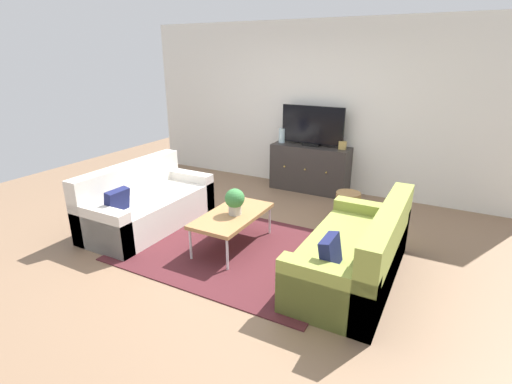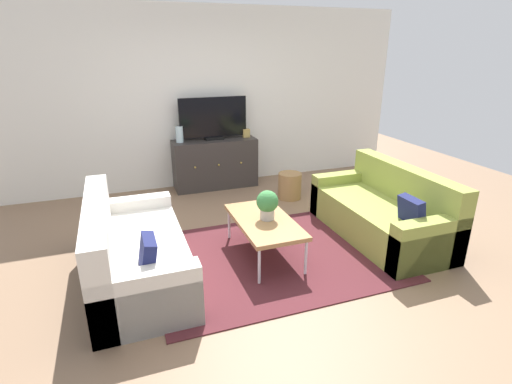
{
  "view_description": "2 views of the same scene",
  "coord_description": "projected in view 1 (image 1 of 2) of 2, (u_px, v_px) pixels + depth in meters",
  "views": [
    {
      "loc": [
        2.14,
        -3.57,
        2.18
      ],
      "look_at": [
        0.0,
        0.37,
        0.56
      ],
      "focal_mm": 26.89,
      "sensor_mm": 36.0,
      "label": 1
    },
    {
      "loc": [
        -1.43,
        -3.57,
        2.11
      ],
      "look_at": [
        0.0,
        0.37,
        0.56
      ],
      "focal_mm": 27.62,
      "sensor_mm": 36.0,
      "label": 2
    }
  ],
  "objects": [
    {
      "name": "couch_right_side",
      "position": [
        359.0,
        256.0,
        3.83
      ],
      "size": [
        0.85,
        1.78,
        0.82
      ],
      "color": "olive",
      "rests_on": "ground_plane"
    },
    {
      "name": "coffee_table",
      "position": [
        232.0,
        216.0,
        4.49
      ],
      "size": [
        0.56,
        1.08,
        0.42
      ],
      "color": "#A37547",
      "rests_on": "ground_plane"
    },
    {
      "name": "mantel_clock",
      "position": [
        343.0,
        145.0,
        6.01
      ],
      "size": [
        0.11,
        0.07,
        0.13
      ],
      "primitive_type": "cube",
      "color": "tan",
      "rests_on": "tv_console"
    },
    {
      "name": "wall_back",
      "position": [
        319.0,
        108.0,
        6.3
      ],
      "size": [
        6.4,
        0.12,
        2.7
      ],
      "primitive_type": "cube",
      "color": "silver",
      "rests_on": "ground_plane"
    },
    {
      "name": "wicker_basket",
      "position": [
        347.0,
        205.0,
        5.34
      ],
      "size": [
        0.34,
        0.34,
        0.38
      ],
      "primitive_type": "cylinder",
      "color": "#9E7547",
      "rests_on": "ground_plane"
    },
    {
      "name": "potted_plant",
      "position": [
        235.0,
        200.0,
        4.41
      ],
      "size": [
        0.23,
        0.23,
        0.31
      ],
      "color": "#B7B2A8",
      "rests_on": "coffee_table"
    },
    {
      "name": "flat_screen_tv",
      "position": [
        312.0,
        126.0,
        6.18
      ],
      "size": [
        1.04,
        0.16,
        0.64
      ],
      "color": "black",
      "rests_on": "tv_console"
    },
    {
      "name": "couch_left_side",
      "position": [
        145.0,
        205.0,
        5.11
      ],
      "size": [
        0.85,
        1.78,
        0.82
      ],
      "color": "silver",
      "rests_on": "ground_plane"
    },
    {
      "name": "tv_console",
      "position": [
        310.0,
        168.0,
        6.4
      ],
      "size": [
        1.29,
        0.47,
        0.76
      ],
      "color": "#332D2B",
      "rests_on": "ground_plane"
    },
    {
      "name": "area_rug",
      "position": [
        235.0,
        249.0,
        4.52
      ],
      "size": [
        2.5,
        1.9,
        0.01
      ],
      "primitive_type": "cube",
      "color": "#4C1E23",
      "rests_on": "ground_plane"
    },
    {
      "name": "glass_vase",
      "position": [
        282.0,
        135.0,
        6.47
      ],
      "size": [
        0.11,
        0.11,
        0.24
      ],
      "primitive_type": "cylinder",
      "color": "silver",
      "rests_on": "tv_console"
    },
    {
      "name": "ground_plane",
      "position": [
        241.0,
        245.0,
        4.65
      ],
      "size": [
        10.0,
        10.0,
        0.0
      ],
      "primitive_type": "plane",
      "color": "#84664C"
    }
  ]
}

